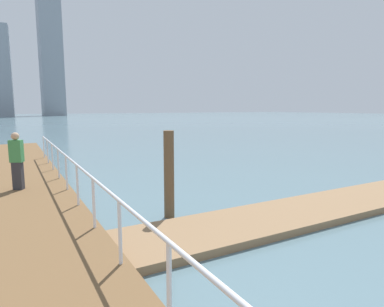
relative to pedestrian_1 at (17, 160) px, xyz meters
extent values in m
plane|color=slate|center=(4.44, 4.43, -1.31)|extent=(300.00, 300.00, 0.00)
cube|color=#93704C|center=(7.18, -5.10, -1.22)|extent=(12.47, 2.00, 0.18)
cylinder|color=white|center=(1.29, -8.07, -0.39)|extent=(0.06, 0.06, 1.05)
cylinder|color=white|center=(1.29, -6.24, -0.39)|extent=(0.06, 0.06, 1.05)
cylinder|color=white|center=(1.29, -4.41, -0.39)|extent=(0.06, 0.06, 1.05)
cylinder|color=white|center=(1.29, -2.57, -0.39)|extent=(0.06, 0.06, 1.05)
cylinder|color=white|center=(1.29, -0.74, -0.39)|extent=(0.06, 0.06, 1.05)
cylinder|color=white|center=(1.29, 1.09, -0.39)|extent=(0.06, 0.06, 1.05)
cylinder|color=white|center=(1.29, 2.93, -0.39)|extent=(0.06, 0.06, 1.05)
cylinder|color=white|center=(1.29, 4.76, -0.39)|extent=(0.06, 0.06, 1.05)
cylinder|color=white|center=(1.29, 6.60, -0.39)|extent=(0.06, 0.06, 1.05)
cylinder|color=white|center=(1.29, -6.24, 0.14)|extent=(0.06, 25.67, 0.06)
cylinder|color=brown|center=(3.43, -3.51, -0.16)|extent=(0.27, 0.27, 2.30)
cube|color=#333338|center=(0.00, 0.00, -0.49)|extent=(0.34, 0.31, 0.85)
cube|color=#3F8C4C|center=(0.00, 0.00, 0.27)|extent=(0.42, 0.36, 0.67)
sphere|color=tan|center=(0.00, 0.00, 0.72)|extent=(0.23, 0.23, 0.23)
camera|label=1|loc=(-0.12, -11.14, 1.58)|focal=30.70mm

